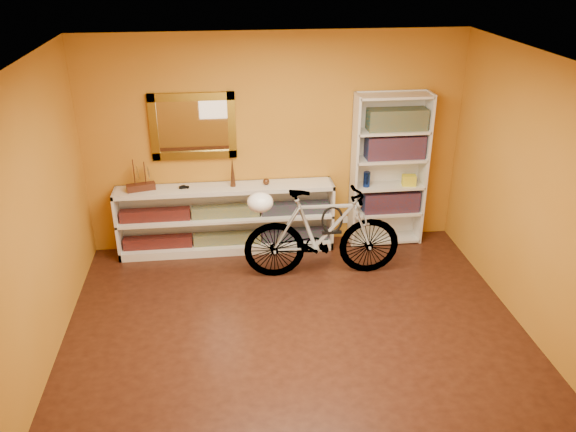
{
  "coord_description": "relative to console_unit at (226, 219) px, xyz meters",
  "views": [
    {
      "loc": [
        -0.63,
        -4.61,
        3.47
      ],
      "look_at": [
        0.0,
        0.7,
        0.95
      ],
      "focal_mm": 36.35,
      "sensor_mm": 36.0,
      "label": 1
    }
  ],
  "objects": [
    {
      "name": "bronze_ornament",
      "position": [
        0.1,
        0.0,
        0.61
      ],
      "size": [
        0.06,
        0.06,
        0.37
      ],
      "primitive_type": "cone",
      "color": "#4F2E1B",
      "rests_on": "console_unit"
    },
    {
      "name": "u_lock",
      "position": [
        1.16,
        -0.72,
        0.26
      ],
      "size": [
        0.25,
        0.03,
        0.25
      ],
      "primitive_type": "torus",
      "rotation": [
        1.57,
        0.0,
        0.0
      ],
      "color": "black",
      "rests_on": "bicycle"
    },
    {
      "name": "cd_row_upper",
      "position": [
        0.0,
        -0.02,
        0.11
      ],
      "size": [
        2.5,
        0.13,
        0.14
      ],
      "primitive_type": "cube",
      "color": "navy",
      "rests_on": "console_unit"
    },
    {
      "name": "bicycle",
      "position": [
        1.06,
        -0.71,
        0.1
      ],
      "size": [
        0.51,
        1.81,
        1.06
      ],
      "primitive_type": "imported",
      "rotation": [
        0.0,
        0.0,
        1.54
      ],
      "color": "silver",
      "rests_on": "floor"
    },
    {
      "name": "travel_mug",
      "position": [
        1.72,
        0.01,
        0.43
      ],
      "size": [
        0.08,
        0.08,
        0.19
      ],
      "primitive_type": "cylinder",
      "color": "navy",
      "rests_on": "bookcase"
    },
    {
      "name": "bookcase",
      "position": [
        1.99,
        0.03,
        0.52
      ],
      "size": [
        0.9,
        0.3,
        1.9
      ],
      "primitive_type": null,
      "color": "silver",
      "rests_on": "floor"
    },
    {
      "name": "book_row_a",
      "position": [
        2.04,
        0.03,
        0.12
      ],
      "size": [
        0.7,
        0.22,
        0.26
      ],
      "primitive_type": "cube",
      "color": "maroon",
      "rests_on": "bookcase"
    },
    {
      "name": "floor",
      "position": [
        0.62,
        -1.81,
        -0.43
      ],
      "size": [
        4.5,
        4.0,
        0.01
      ],
      "primitive_type": "cube",
      "color": "black",
      "rests_on": "ground"
    },
    {
      "name": "toy_car",
      "position": [
        -0.48,
        0.0,
        0.43
      ],
      "size": [
        0.0,
        0.0,
        0.0
      ],
      "primitive_type": "imported",
      "rotation": [
        0.0,
        0.0,
        1.68
      ],
      "color": "black",
      "rests_on": "console_unit"
    },
    {
      "name": "model_ship",
      "position": [
        -0.97,
        0.0,
        0.62
      ],
      "size": [
        0.34,
        0.2,
        0.39
      ],
      "primitive_type": null,
      "rotation": [
        0.0,
        0.0,
        0.25
      ],
      "color": "#3B1B10",
      "rests_on": "console_unit"
    },
    {
      "name": "left_wall",
      "position": [
        -1.63,
        -1.81,
        0.88
      ],
      "size": [
        0.01,
        4.0,
        2.6
      ],
      "primitive_type": "cube",
      "color": "#B6711B",
      "rests_on": "ground"
    },
    {
      "name": "cd_row_lower",
      "position": [
        0.0,
        -0.02,
        -0.26
      ],
      "size": [
        2.5,
        0.13,
        0.14
      ],
      "primitive_type": "cube",
      "color": "black",
      "rests_on": "console_unit"
    },
    {
      "name": "console_unit",
      "position": [
        0.0,
        0.0,
        0.0
      ],
      "size": [
        2.6,
        0.35,
        0.85
      ],
      "primitive_type": null,
      "color": "silver",
      "rests_on": "floor"
    },
    {
      "name": "helmet",
      "position": [
        0.37,
        -0.7,
        0.51
      ],
      "size": [
        0.29,
        0.27,
        0.22
      ],
      "primitive_type": "ellipsoid",
      "color": "white",
      "rests_on": "bicycle"
    },
    {
      "name": "book_row_c",
      "position": [
        2.04,
        0.03,
        1.16
      ],
      "size": [
        0.7,
        0.22,
        0.25
      ],
      "primitive_type": "cube",
      "color": "#1A555C",
      "rests_on": "bookcase"
    },
    {
      "name": "red_tin",
      "position": [
        1.79,
        0.06,
        1.12
      ],
      "size": [
        0.15,
        0.15,
        0.16
      ],
      "primitive_type": "cube",
      "rotation": [
        0.0,
        0.0,
        0.26
      ],
      "color": "maroon",
      "rests_on": "bookcase"
    },
    {
      "name": "right_wall",
      "position": [
        2.88,
        -1.81,
        0.88
      ],
      "size": [
        0.01,
        4.0,
        2.6
      ],
      "primitive_type": "cube",
      "color": "#B6711B",
      "rests_on": "ground"
    },
    {
      "name": "wall_socket",
      "position": [
        1.52,
        0.17,
        -0.17
      ],
      "size": [
        0.09,
        0.02,
        0.09
      ],
      "primitive_type": "cube",
      "color": "silver",
      "rests_on": "back_wall"
    },
    {
      "name": "yellow_bag",
      "position": [
        2.24,
        -0.01,
        0.4
      ],
      "size": [
        0.18,
        0.13,
        0.13
      ],
      "primitive_type": "cube",
      "rotation": [
        0.0,
        0.0,
        -0.16
      ],
      "color": "yellow",
      "rests_on": "bookcase"
    },
    {
      "name": "gilt_mirror",
      "position": [
        -0.33,
        0.15,
        1.12
      ],
      "size": [
        0.98,
        0.06,
        0.78
      ],
      "primitive_type": "cube",
      "color": "olive",
      "rests_on": "back_wall"
    },
    {
      "name": "ceiling",
      "position": [
        0.62,
        -1.81,
        2.18
      ],
      "size": [
        4.5,
        4.0,
        0.01
      ],
      "primitive_type": "cube",
      "color": "silver",
      "rests_on": "ground"
    },
    {
      "name": "decorative_orb",
      "position": [
        0.49,
        0.0,
        0.46
      ],
      "size": [
        0.08,
        0.08,
        0.08
      ],
      "primitive_type": "sphere",
      "color": "#4F2E1B",
      "rests_on": "console_unit"
    },
    {
      "name": "back_wall",
      "position": [
        0.62,
        0.19,
        0.88
      ],
      "size": [
        4.5,
        0.01,
        2.6
      ],
      "primitive_type": "cube",
      "color": "#B6711B",
      "rests_on": "ground"
    },
    {
      "name": "book_row_b",
      "position": [
        2.04,
        0.03,
        0.83
      ],
      "size": [
        0.7,
        0.22,
        0.28
      ],
      "primitive_type": "cube",
      "color": "maroon",
      "rests_on": "bookcase"
    }
  ]
}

